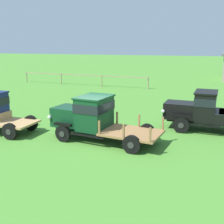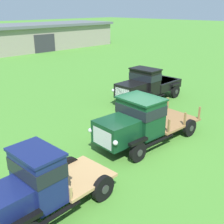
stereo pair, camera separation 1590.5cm
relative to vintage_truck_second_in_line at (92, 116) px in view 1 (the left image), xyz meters
The scene contains 4 objects.
ground_plane 1.18m from the vintage_truck_second_in_line, 47.56° to the right, with size 240.00×240.00×0.00m, color #47842D.
paddock_fence 19.69m from the vintage_truck_second_in_line, 119.15° to the left, with size 16.27×0.53×1.34m.
vintage_truck_second_in_line is the anchor object (origin of this frame).
vintage_truck_midrow_center 6.56m from the vintage_truck_second_in_line, 33.91° to the left, with size 5.29×2.27×2.21m.
Camera 1 is at (5.86, -12.19, 4.65)m, focal length 45.00 mm.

